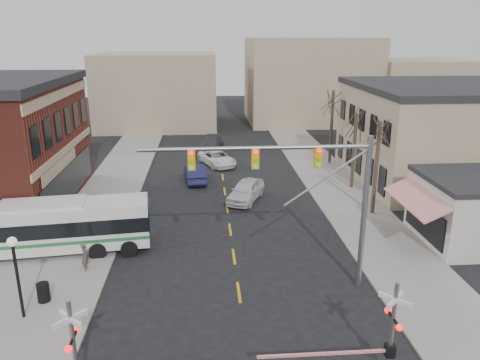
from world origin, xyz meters
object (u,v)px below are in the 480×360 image
street_lamp (15,260)px  rr_crossing_east (381,331)px  pedestrian_far (45,231)px  traffic_signal_mast (306,181)px  transit_bus (45,227)px  car_d (210,145)px  rr_crossing_west (87,351)px  pedestrian_near (85,256)px  car_c (217,158)px  trash_bin (43,292)px  car_a (246,191)px  car_b (195,173)px

street_lamp → rr_crossing_east: bearing=-18.0°
pedestrian_far → traffic_signal_mast: bearing=-89.8°
transit_bus → car_d: transit_bus is taller
rr_crossing_west → transit_bus: bearing=113.5°
transit_bus → car_d: bearing=67.3°
transit_bus → pedestrian_near: bearing=-40.6°
car_c → street_lamp: bearing=-133.7°
rr_crossing_east → trash_bin: (-14.45, 6.18, -1.38)m
rr_crossing_east → car_a: rr_crossing_east is taller
pedestrian_near → car_b: bearing=-22.3°
transit_bus → car_a: (12.62, 8.39, -0.93)m
rr_crossing_west → car_d: 36.50m
rr_crossing_west → street_lamp: (-4.23, 5.19, 1.04)m
street_lamp → car_d: street_lamp is taller
traffic_signal_mast → car_b: (-5.80, 18.71, -5.01)m
pedestrian_far → car_b: bearing=-13.0°
car_d → pedestrian_near: 27.56m
rr_crossing_east → rr_crossing_west: bearing=-178.3°
transit_bus → car_b: transit_bus is taller
rr_crossing_west → car_b: 25.94m
transit_bus → street_lamp: size_ratio=3.06×
car_a → pedestrian_near: size_ratio=2.99×
street_lamp → trash_bin: bearing=68.0°
car_b → pedestrian_far: bearing=48.1°
car_a → car_b: car_a is taller
transit_bus → car_c: size_ratio=2.38×
car_b → transit_bus: bearing=51.5°
rr_crossing_west → trash_bin: rr_crossing_west is taller
trash_bin → rr_crossing_west: bearing=-60.3°
street_lamp → transit_bus: bearing=98.2°
car_b → car_d: car_d is taller
car_a → traffic_signal_mast: bearing=-58.7°
car_c → pedestrian_near: bearing=-133.2°
pedestrian_near → car_d: bearing=-18.0°
street_lamp → car_b: size_ratio=0.84×
pedestrian_near → pedestrian_far: (-3.23, 3.46, 0.11)m
transit_bus → car_a: size_ratio=2.54×
pedestrian_near → pedestrian_far: 4.73m
car_b → car_c: (2.09, 5.20, -0.07)m
rr_crossing_west → street_lamp: 6.78m
rr_crossing_west → rr_crossing_east: bearing=1.7°
car_a → pedestrian_near: bearing=-108.4°
rr_crossing_east → traffic_signal_mast: bearing=103.3°
rr_crossing_west → car_c: 31.40m
transit_bus → trash_bin: bearing=-74.7°
rr_crossing_west → car_d: (4.91, 36.15, -1.17)m
rr_crossing_east → car_d: (-5.83, 35.83, -1.17)m
car_b → car_c: bearing=-118.5°
street_lamp → pedestrian_near: 5.19m
rr_crossing_west → car_d: bearing=82.3°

